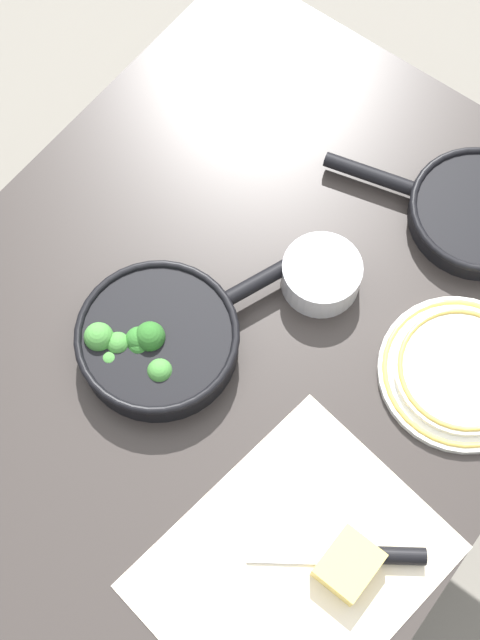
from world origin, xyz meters
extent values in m
plane|color=slate|center=(0.00, 0.00, 0.00)|extent=(14.00, 14.00, 0.00)
cube|color=#2D2826|center=(0.00, 0.00, 0.73)|extent=(1.15, 0.91, 0.03)
cylinder|color=#BCBCC1|center=(-0.51, -0.39, 0.36)|extent=(0.05, 0.05, 0.72)
cylinder|color=black|center=(0.10, -0.07, 0.77)|extent=(0.24, 0.24, 0.05)
torus|color=black|center=(0.10, -0.07, 0.80)|extent=(0.24, 0.24, 0.01)
cylinder|color=black|center=(-0.07, -0.01, 0.79)|extent=(0.13, 0.07, 0.02)
cylinder|color=#245B1C|center=(0.12, -0.09, 0.77)|extent=(0.01, 0.01, 0.02)
sphere|color=#2D6B28|center=(0.12, -0.09, 0.79)|extent=(0.04, 0.04, 0.04)
cylinder|color=#245B1C|center=(0.13, -0.09, 0.77)|extent=(0.01, 0.01, 0.02)
sphere|color=#2D6B28|center=(0.13, -0.09, 0.79)|extent=(0.03, 0.03, 0.03)
cylinder|color=#205218|center=(0.11, -0.08, 0.77)|extent=(0.02, 0.02, 0.02)
sphere|color=#286023|center=(0.11, -0.08, 0.80)|extent=(0.05, 0.05, 0.05)
cylinder|color=#357027|center=(0.15, -0.11, 0.77)|extent=(0.01, 0.01, 0.02)
sphere|color=#428438|center=(0.15, -0.11, 0.79)|extent=(0.04, 0.04, 0.04)
cylinder|color=#357027|center=(0.14, -0.04, 0.77)|extent=(0.01, 0.01, 0.02)
sphere|color=#428438|center=(0.14, -0.04, 0.79)|extent=(0.04, 0.04, 0.04)
cylinder|color=#357027|center=(0.17, -0.11, 0.77)|extent=(0.01, 0.01, 0.02)
sphere|color=#428438|center=(0.17, -0.11, 0.79)|extent=(0.03, 0.03, 0.03)
cylinder|color=#357027|center=(0.16, -0.14, 0.77)|extent=(0.02, 0.02, 0.02)
sphere|color=#428438|center=(0.16, -0.14, 0.80)|extent=(0.04, 0.04, 0.04)
cube|color=olive|center=(0.10, -0.07, 0.78)|extent=(0.05, 0.05, 0.04)
cube|color=olive|center=(0.12, -0.01, 0.78)|extent=(0.04, 0.04, 0.03)
cube|color=olive|center=(0.04, -0.13, 0.77)|extent=(0.04, 0.03, 0.03)
cube|color=#AD7F4C|center=(0.14, -0.15, 0.77)|extent=(0.05, 0.04, 0.03)
cylinder|color=black|center=(-0.38, 0.19, 0.77)|extent=(0.22, 0.22, 0.04)
cylinder|color=black|center=(-0.33, 0.01, 0.77)|extent=(0.06, 0.15, 0.02)
cylinder|color=#E5CC60|center=(-0.38, 0.19, 0.77)|extent=(0.18, 0.18, 0.02)
cube|color=beige|center=(0.24, 0.28, 0.75)|extent=(0.43, 0.36, 0.00)
cube|color=silver|center=(0.22, 0.28, 0.75)|extent=(0.12, 0.14, 0.01)
cylinder|color=black|center=(0.15, 0.38, 0.76)|extent=(0.07, 0.08, 0.02)
cube|color=#E0C15B|center=(0.20, 0.33, 0.77)|extent=(0.08, 0.07, 0.04)
cylinder|color=silver|center=(-0.14, 0.31, 0.76)|extent=(0.25, 0.25, 0.01)
torus|color=gold|center=(-0.14, 0.31, 0.76)|extent=(0.23, 0.23, 0.01)
cylinder|color=silver|center=(-0.14, 0.31, 0.77)|extent=(0.20, 0.20, 0.01)
torus|color=gold|center=(-0.14, 0.31, 0.77)|extent=(0.19, 0.19, 0.01)
cylinder|color=#B7B7BC|center=(-0.13, 0.05, 0.78)|extent=(0.12, 0.12, 0.05)
camera|label=1|loc=(0.42, 0.32, 1.99)|focal=50.00mm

